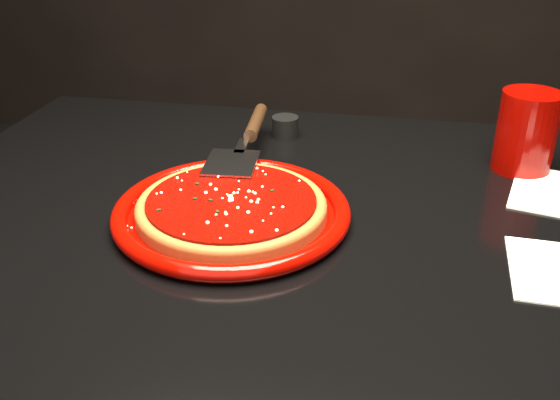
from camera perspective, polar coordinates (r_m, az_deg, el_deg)
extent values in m
cylinder|color=#760401|center=(0.84, -4.43, -1.06)|extent=(0.36, 0.36, 0.02)
cylinder|color=brown|center=(0.84, -4.43, -0.84)|extent=(0.29, 0.29, 0.01)
torus|color=brown|center=(0.83, -4.45, -0.46)|extent=(0.29, 0.29, 0.02)
cylinder|color=#6D0400|center=(0.83, -4.46, -0.18)|extent=(0.26, 0.26, 0.01)
cylinder|color=#7C0401|center=(1.03, 21.60, 5.82)|extent=(0.11, 0.11, 0.13)
cylinder|color=black|center=(1.11, 0.48, 6.71)|extent=(0.05, 0.05, 0.04)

